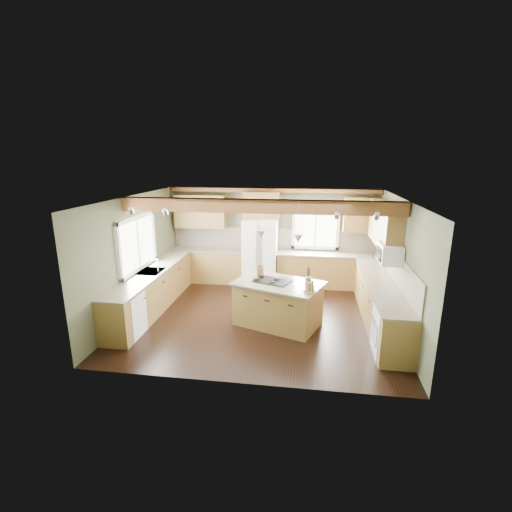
# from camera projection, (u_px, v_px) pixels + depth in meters

# --- Properties ---
(floor) EXTENTS (5.60, 5.60, 0.00)m
(floor) POSITION_uv_depth(u_px,v_px,m) (261.00, 317.00, 8.14)
(floor) COLOR black
(floor) RESTS_ON ground
(ceiling) EXTENTS (5.60, 5.60, 0.00)m
(ceiling) POSITION_uv_depth(u_px,v_px,m) (261.00, 198.00, 7.47)
(ceiling) COLOR silver
(ceiling) RESTS_ON wall_back
(wall_back) EXTENTS (5.60, 0.00, 5.60)m
(wall_back) POSITION_uv_depth(u_px,v_px,m) (273.00, 235.00, 10.19)
(wall_back) COLOR #464B35
(wall_back) RESTS_ON ground
(wall_left) EXTENTS (0.00, 5.00, 5.00)m
(wall_left) POSITION_uv_depth(u_px,v_px,m) (136.00, 255.00, 8.20)
(wall_left) COLOR #464B35
(wall_left) RESTS_ON ground
(wall_right) EXTENTS (0.00, 5.00, 5.00)m
(wall_right) POSITION_uv_depth(u_px,v_px,m) (399.00, 265.00, 7.42)
(wall_right) COLOR #464B35
(wall_right) RESTS_ON ground
(ceiling_beam) EXTENTS (5.55, 0.26, 0.26)m
(ceiling_beam) POSITION_uv_depth(u_px,v_px,m) (259.00, 206.00, 7.20)
(ceiling_beam) COLOR brown
(ceiling_beam) RESTS_ON ceiling
(soffit_trim) EXTENTS (5.55, 0.20, 0.10)m
(soffit_trim) POSITION_uv_depth(u_px,v_px,m) (273.00, 190.00, 9.77)
(soffit_trim) COLOR brown
(soffit_trim) RESTS_ON ceiling
(backsplash_back) EXTENTS (5.58, 0.03, 0.58)m
(backsplash_back) POSITION_uv_depth(u_px,v_px,m) (273.00, 239.00, 10.20)
(backsplash_back) COLOR brown
(backsplash_back) RESTS_ON wall_back
(backsplash_right) EXTENTS (0.03, 3.70, 0.58)m
(backsplash_right) POSITION_uv_depth(u_px,v_px,m) (398.00, 269.00, 7.49)
(backsplash_right) COLOR brown
(backsplash_right) RESTS_ON wall_right
(base_cab_back_left) EXTENTS (2.02, 0.60, 0.88)m
(base_cab_back_left) POSITION_uv_depth(u_px,v_px,m) (208.00, 266.00, 10.38)
(base_cab_back_left) COLOR brown
(base_cab_back_left) RESTS_ON floor
(counter_back_left) EXTENTS (2.06, 0.64, 0.04)m
(counter_back_left) POSITION_uv_depth(u_px,v_px,m) (207.00, 250.00, 10.26)
(counter_back_left) COLOR #474134
(counter_back_left) RESTS_ON base_cab_back_left
(base_cab_back_right) EXTENTS (2.62, 0.60, 0.88)m
(base_cab_back_right) POSITION_uv_depth(u_px,v_px,m) (327.00, 271.00, 9.92)
(base_cab_back_right) COLOR brown
(base_cab_back_right) RESTS_ON floor
(counter_back_right) EXTENTS (2.66, 0.64, 0.04)m
(counter_back_right) POSITION_uv_depth(u_px,v_px,m) (328.00, 254.00, 9.80)
(counter_back_right) COLOR #474134
(counter_back_right) RESTS_ON base_cab_back_right
(base_cab_left) EXTENTS (0.60, 3.70, 0.88)m
(base_cab_left) POSITION_uv_depth(u_px,v_px,m) (152.00, 291.00, 8.43)
(base_cab_left) COLOR brown
(base_cab_left) RESTS_ON floor
(counter_left) EXTENTS (0.64, 3.74, 0.04)m
(counter_left) POSITION_uv_depth(u_px,v_px,m) (151.00, 272.00, 8.31)
(counter_left) COLOR #474134
(counter_left) RESTS_ON base_cab_left
(base_cab_right) EXTENTS (0.60, 3.70, 0.88)m
(base_cab_right) POSITION_uv_depth(u_px,v_px,m) (380.00, 303.00, 7.73)
(base_cab_right) COLOR brown
(base_cab_right) RESTS_ON floor
(counter_right) EXTENTS (0.64, 3.74, 0.04)m
(counter_right) POSITION_uv_depth(u_px,v_px,m) (382.00, 283.00, 7.61)
(counter_right) COLOR #474134
(counter_right) RESTS_ON base_cab_right
(upper_cab_back_left) EXTENTS (1.40, 0.35, 0.90)m
(upper_cab_back_left) POSITION_uv_depth(u_px,v_px,m) (200.00, 211.00, 10.13)
(upper_cab_back_left) COLOR brown
(upper_cab_back_left) RESTS_ON wall_back
(upper_cab_over_fridge) EXTENTS (0.96, 0.35, 0.70)m
(upper_cab_over_fridge) POSITION_uv_depth(u_px,v_px,m) (261.00, 205.00, 9.85)
(upper_cab_over_fridge) COLOR brown
(upper_cab_over_fridge) RESTS_ON wall_back
(upper_cab_right) EXTENTS (0.35, 2.20, 0.90)m
(upper_cab_right) POSITION_uv_depth(u_px,v_px,m) (385.00, 225.00, 8.13)
(upper_cab_right) COLOR brown
(upper_cab_right) RESTS_ON wall_right
(upper_cab_back_corner) EXTENTS (0.90, 0.35, 0.90)m
(upper_cab_back_corner) POSITION_uv_depth(u_px,v_px,m) (361.00, 215.00, 9.54)
(upper_cab_back_corner) COLOR brown
(upper_cab_back_corner) RESTS_ON wall_back
(window_left) EXTENTS (0.04, 1.60, 1.05)m
(window_left) POSITION_uv_depth(u_px,v_px,m) (137.00, 243.00, 8.18)
(window_left) COLOR white
(window_left) RESTS_ON wall_left
(window_back) EXTENTS (1.10, 0.04, 1.00)m
(window_back) POSITION_uv_depth(u_px,v_px,m) (316.00, 228.00, 9.95)
(window_back) COLOR white
(window_back) RESTS_ON wall_back
(sink) EXTENTS (0.50, 0.65, 0.03)m
(sink) POSITION_uv_depth(u_px,v_px,m) (151.00, 272.00, 8.30)
(sink) COLOR #262628
(sink) RESTS_ON counter_left
(faucet) EXTENTS (0.02, 0.02, 0.28)m
(faucet) POSITION_uv_depth(u_px,v_px,m) (158.00, 266.00, 8.24)
(faucet) COLOR #B2B2B7
(faucet) RESTS_ON sink
(dishwasher) EXTENTS (0.60, 0.60, 0.84)m
(dishwasher) POSITION_uv_depth(u_px,v_px,m) (125.00, 315.00, 7.18)
(dishwasher) COLOR white
(dishwasher) RESTS_ON floor
(oven) EXTENTS (0.60, 0.72, 0.84)m
(oven) POSITION_uv_depth(u_px,v_px,m) (392.00, 332.00, 6.49)
(oven) COLOR white
(oven) RESTS_ON floor
(microwave) EXTENTS (0.40, 0.70, 0.38)m
(microwave) POSITION_uv_depth(u_px,v_px,m) (390.00, 253.00, 7.33)
(microwave) COLOR white
(microwave) RESTS_ON wall_right
(pendant_left) EXTENTS (0.18, 0.18, 0.16)m
(pendant_left) POSITION_uv_depth(u_px,v_px,m) (261.00, 234.00, 7.49)
(pendant_left) COLOR #B2B2B7
(pendant_left) RESTS_ON ceiling
(pendant_right) EXTENTS (0.18, 0.18, 0.16)m
(pendant_right) POSITION_uv_depth(u_px,v_px,m) (298.00, 239.00, 7.11)
(pendant_right) COLOR #B2B2B7
(pendant_right) RESTS_ON ceiling
(refrigerator) EXTENTS (0.90, 0.74, 1.80)m
(refrigerator) POSITION_uv_depth(u_px,v_px,m) (260.00, 253.00, 9.98)
(refrigerator) COLOR silver
(refrigerator) RESTS_ON floor
(island) EXTENTS (1.87, 1.50, 0.88)m
(island) POSITION_uv_depth(u_px,v_px,m) (278.00, 304.00, 7.68)
(island) COLOR olive
(island) RESTS_ON floor
(island_top) EXTENTS (2.01, 1.64, 0.04)m
(island_top) POSITION_uv_depth(u_px,v_px,m) (278.00, 283.00, 7.56)
(island_top) COLOR #474134
(island_top) RESTS_ON island
(cooktop) EXTENTS (0.82, 0.69, 0.02)m
(cooktop) POSITION_uv_depth(u_px,v_px,m) (272.00, 281.00, 7.61)
(cooktop) COLOR black
(cooktop) RESTS_ON island_top
(knife_block) EXTENTS (0.14, 0.12, 0.20)m
(knife_block) POSITION_uv_depth(u_px,v_px,m) (260.00, 272.00, 7.91)
(knife_block) COLOR brown
(knife_block) RESTS_ON island_top
(utensil_crock) EXTENTS (0.14, 0.14, 0.17)m
(utensil_crock) POSITION_uv_depth(u_px,v_px,m) (308.00, 281.00, 7.37)
(utensil_crock) COLOR #453C37
(utensil_crock) RESTS_ON island_top
(bottle_tray) EXTENTS (0.32, 0.32, 0.23)m
(bottle_tray) POSITION_uv_depth(u_px,v_px,m) (310.00, 287.00, 6.97)
(bottle_tray) COLOR brown
(bottle_tray) RESTS_ON island_top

